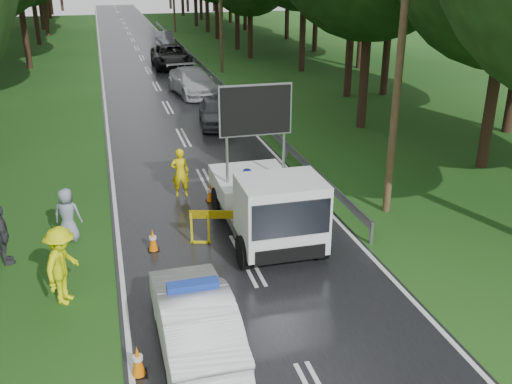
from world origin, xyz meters
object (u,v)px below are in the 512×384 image
object	(u,v)px
civilian	(249,192)
queue_car_second	(193,82)
queue_car_first	(216,112)
queue_car_third	(171,56)
barrier	(234,219)
police_sedan	(194,318)
officer	(180,173)
work_truck	(268,203)
queue_car_fourth	(165,41)

from	to	relation	value
civilian	queue_car_second	world-z (taller)	queue_car_second
queue_car_first	queue_car_third	size ratio (longest dim) A/B	0.67
barrier	queue_car_third	world-z (taller)	queue_car_third
barrier	civilian	xyz separation A→B (m)	(0.91, 1.89, -0.02)
police_sedan	officer	xyz separation A→B (m)	(0.89, 8.36, 0.16)
work_truck	officer	xyz separation A→B (m)	(-1.99, 3.92, -0.29)
queue_car_third	queue_car_fourth	size ratio (longest dim) A/B	1.27
civilian	queue_car_first	distance (m)	10.89
work_truck	civilian	distance (m)	1.85
queue_car_first	queue_car_second	world-z (taller)	queue_car_second
barrier	civilian	world-z (taller)	civilian
queue_car_first	queue_car_second	bearing A→B (deg)	96.53
work_truck	queue_car_first	distance (m)	12.69
civilian	police_sedan	bearing A→B (deg)	-110.20
police_sedan	work_truck	size ratio (longest dim) A/B	0.80
officer	queue_car_second	xyz separation A→B (m)	(3.00, 15.98, -0.08)
officer	police_sedan	bearing A→B (deg)	87.87
police_sedan	queue_car_fourth	distance (m)	44.46
civilian	queue_car_first	size ratio (longest dim) A/B	0.39
barrier	queue_car_third	distance (m)	30.13
police_sedan	work_truck	xyz separation A→B (m)	(2.87, 4.44, 0.45)
work_truck	barrier	world-z (taller)	work_truck
queue_car_first	queue_car_fourth	size ratio (longest dim) A/B	0.85
police_sedan	queue_car_third	distance (m)	34.64
queue_car_first	work_truck	bearing A→B (deg)	-87.92
queue_car_first	queue_car_fourth	bearing A→B (deg)	95.36
civilian	work_truck	bearing A→B (deg)	-83.03
queue_car_second	queue_car_fourth	xyz separation A→B (m)	(0.59, 19.89, -0.01)
police_sedan	queue_car_fourth	size ratio (longest dim) A/B	0.91
queue_car_first	queue_car_second	xyz separation A→B (m)	(0.01, 7.25, 0.10)
officer	queue_car_first	bearing A→B (deg)	-104.99
queue_car_third	barrier	bearing A→B (deg)	-93.14
work_truck	officer	distance (m)	4.40
work_truck	officer	size ratio (longest dim) A/B	3.10
police_sedan	queue_car_second	distance (m)	24.65
civilian	queue_car_second	size ratio (longest dim) A/B	0.29
police_sedan	officer	distance (m)	8.41
barrier	queue_car_first	distance (m)	12.89
civilian	queue_car_fourth	distance (m)	38.01
police_sedan	civilian	world-z (taller)	civilian
civilian	queue_car_third	bearing A→B (deg)	91.50
barrier	civilian	size ratio (longest dim) A/B	1.58
police_sedan	queue_car_first	size ratio (longest dim) A/B	1.07
work_truck	civilian	size ratio (longest dim) A/B	3.44
queue_car_first	queue_car_fourth	distance (m)	27.15
officer	civilian	world-z (taller)	officer
queue_car_second	queue_car_fourth	size ratio (longest dim) A/B	1.14
barrier	queue_car_second	xyz separation A→B (m)	(2.03, 19.98, -0.01)
queue_car_first	queue_car_fourth	world-z (taller)	queue_car_fourth
queue_car_first	queue_car_second	size ratio (longest dim) A/B	0.75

